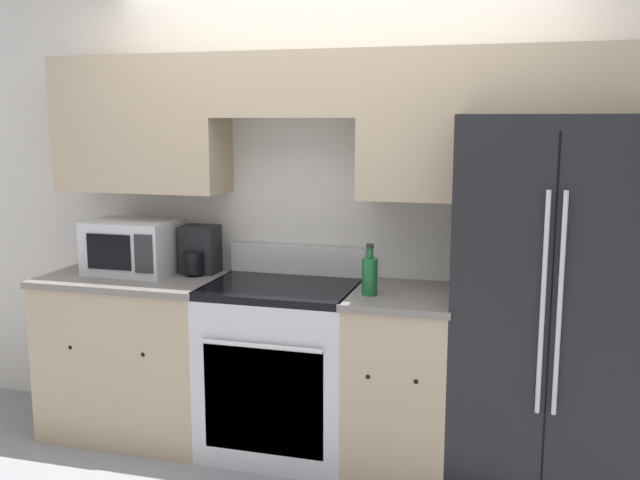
% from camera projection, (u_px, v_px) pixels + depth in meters
% --- Properties ---
extents(ground_plane, '(12.00, 12.00, 0.00)m').
position_uv_depth(ground_plane, '(303.00, 480.00, 3.57)').
color(ground_plane, gray).
extents(wall_back, '(8.00, 0.39, 2.60)m').
position_uv_depth(wall_back, '(336.00, 178.00, 3.88)').
color(wall_back, beige).
rests_on(wall_back, ground_plane).
extents(lower_cabinets_left, '(0.99, 0.64, 0.92)m').
position_uv_depth(lower_cabinets_left, '(137.00, 353.00, 4.07)').
color(lower_cabinets_left, tan).
rests_on(lower_cabinets_left, ground_plane).
extents(lower_cabinets_right, '(0.53, 0.64, 0.92)m').
position_uv_depth(lower_cabinets_right, '(402.00, 379.00, 3.67)').
color(lower_cabinets_right, tan).
rests_on(lower_cabinets_right, ground_plane).
extents(oven_range, '(0.79, 0.65, 1.08)m').
position_uv_depth(oven_range, '(282.00, 367.00, 3.84)').
color(oven_range, '#B7B7BC').
rests_on(oven_range, ground_plane).
extents(refrigerator, '(0.88, 0.73, 1.81)m').
position_uv_depth(refrigerator, '(547.00, 304.00, 3.44)').
color(refrigerator, black).
rests_on(refrigerator, ground_plane).
extents(microwave, '(0.48, 0.36, 0.30)m').
position_uv_depth(microwave, '(133.00, 247.00, 4.03)').
color(microwave, '#B7B7BC').
rests_on(microwave, lower_cabinets_left).
extents(bottle, '(0.08, 0.08, 0.26)m').
position_uv_depth(bottle, '(370.00, 275.00, 3.53)').
color(bottle, '#195928').
rests_on(bottle, lower_cabinets_right).
extents(coffee_maker, '(0.20, 0.23, 0.27)m').
position_uv_depth(coffee_maker, '(200.00, 251.00, 4.03)').
color(coffee_maker, black).
rests_on(coffee_maker, lower_cabinets_left).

